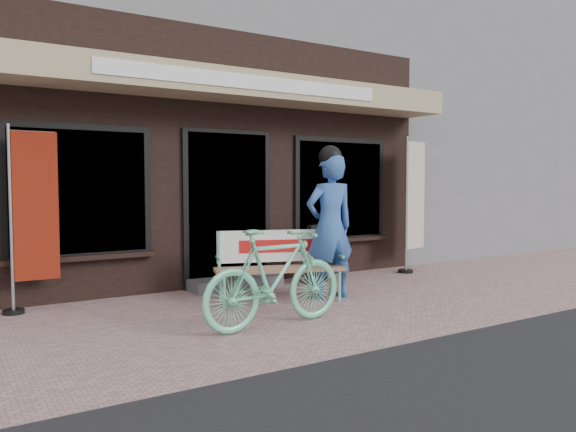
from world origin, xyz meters
TOP-DOWN VIEW (x-y plane):
  - ground at (0.00, 0.00)m, footprint 70.00×70.00m
  - storefront at (0.00, 4.96)m, footprint 7.00×6.77m
  - neighbor_right_near at (8.50, 5.50)m, footprint 10.00×7.00m
  - bench at (0.10, 0.76)m, footprint 1.64×0.90m
  - person at (0.72, 0.54)m, footprint 0.70×0.50m
  - bicycle at (-0.61, -0.32)m, footprint 1.70×0.60m
  - nobori_red at (-2.58, 1.71)m, footprint 0.61×0.23m
  - nobori_cream at (3.16, 1.51)m, footprint 0.65×0.29m
  - menu_stand at (1.18, 1.45)m, footprint 0.43×0.23m

SIDE VIEW (x-z plane):
  - ground at x=0.00m, z-range 0.00..0.00m
  - menu_stand at x=1.18m, z-range 0.01..0.87m
  - bicycle at x=-0.61m, z-range 0.00..1.01m
  - bench at x=0.10m, z-range 0.08..0.94m
  - person at x=0.72m, z-range -0.02..1.91m
  - nobori_red at x=-2.58m, z-range 0.03..2.14m
  - nobori_cream at x=3.16m, z-range 0.04..2.24m
  - neighbor_right_near at x=8.50m, z-range 0.00..5.60m
  - storefront at x=0.00m, z-range -0.01..5.99m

